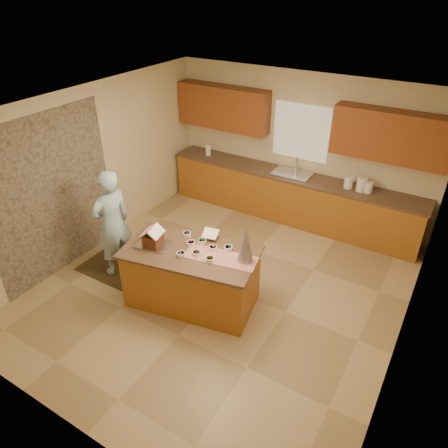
{
  "coord_description": "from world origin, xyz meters",
  "views": [
    {
      "loc": [
        2.56,
        -4.21,
        4.15
      ],
      "look_at": [
        -0.1,
        0.2,
        1.0
      ],
      "focal_mm": 33.55,
      "sensor_mm": 36.0,
      "label": 1
    }
  ],
  "objects_px": {
    "boy": "(112,224)",
    "gingerbread_house": "(153,237)",
    "island_base": "(192,278)",
    "tinsel_tree": "(245,243)"
  },
  "relations": [
    {
      "from": "boy",
      "to": "gingerbread_house",
      "type": "xyz_separation_m",
      "value": [
        0.92,
        -0.15,
        0.15
      ]
    },
    {
      "from": "island_base",
      "to": "tinsel_tree",
      "type": "relative_size",
      "value": 3.27
    },
    {
      "from": "boy",
      "to": "island_base",
      "type": "bearing_deg",
      "value": 103.06
    },
    {
      "from": "island_base",
      "to": "boy",
      "type": "xyz_separation_m",
      "value": [
        -1.44,
        -0.0,
        0.44
      ]
    },
    {
      "from": "tinsel_tree",
      "to": "boy",
      "type": "xyz_separation_m",
      "value": [
        -2.17,
        -0.19,
        -0.29
      ]
    },
    {
      "from": "tinsel_tree",
      "to": "boy",
      "type": "distance_m",
      "value": 2.2
    },
    {
      "from": "boy",
      "to": "gingerbread_house",
      "type": "height_order",
      "value": "boy"
    },
    {
      "from": "tinsel_tree",
      "to": "island_base",
      "type": "bearing_deg",
      "value": -165.4
    },
    {
      "from": "gingerbread_house",
      "to": "boy",
      "type": "bearing_deg",
      "value": 170.86
    },
    {
      "from": "island_base",
      "to": "gingerbread_house",
      "type": "height_order",
      "value": "gingerbread_house"
    }
  ]
}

